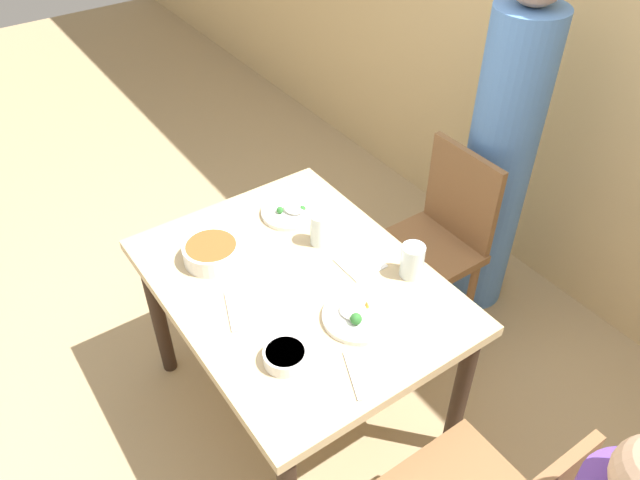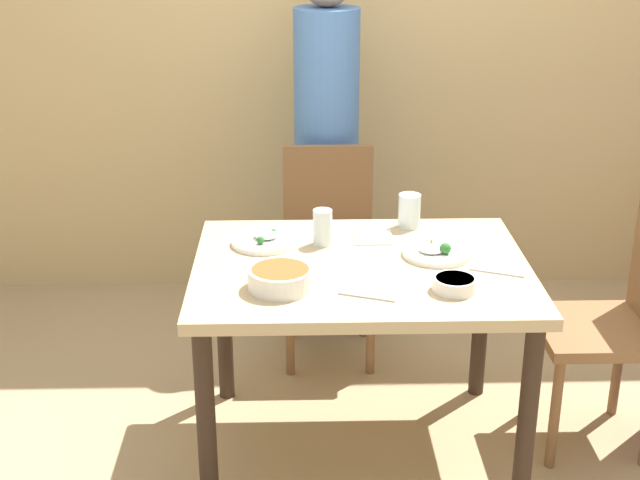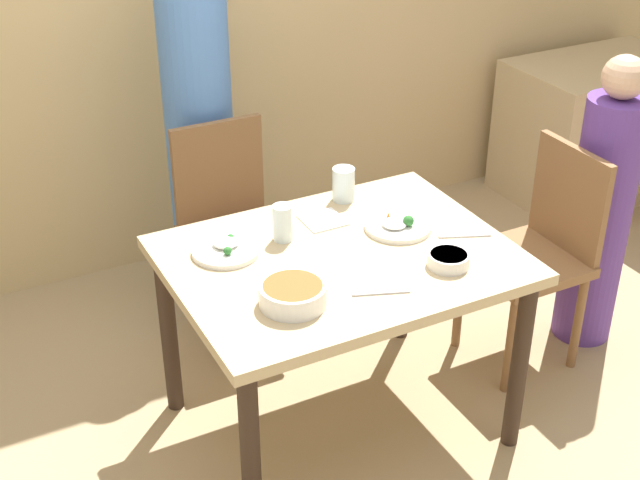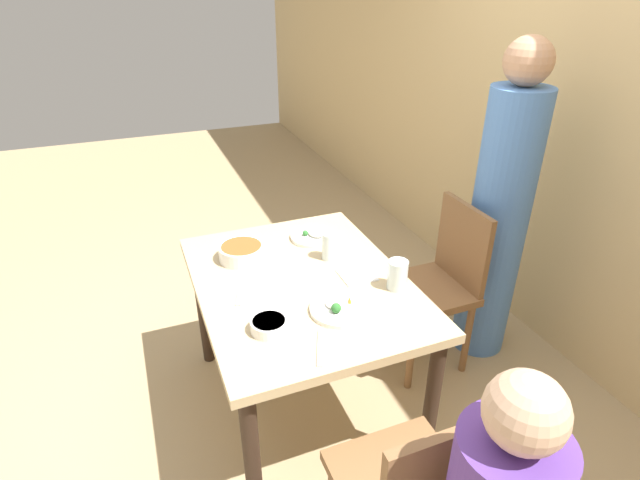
{
  "view_description": "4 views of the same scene",
  "coord_description": "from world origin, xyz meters",
  "px_view_note": "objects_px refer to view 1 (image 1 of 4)",
  "views": [
    {
      "loc": [
        1.32,
        -0.82,
        2.22
      ],
      "look_at": [
        0.05,
        0.06,
        0.91
      ],
      "focal_mm": 35.0,
      "sensor_mm": 36.0,
      "label": 1
    },
    {
      "loc": [
        -0.21,
        -2.71,
        1.88
      ],
      "look_at": [
        -0.14,
        -0.07,
        0.84
      ],
      "focal_mm": 50.0,
      "sensor_mm": 36.0,
      "label": 2
    },
    {
      "loc": [
        -1.22,
        -2.2,
        2.21
      ],
      "look_at": [
        -0.07,
        0.01,
        0.79
      ],
      "focal_mm": 50.0,
      "sensor_mm": 36.0,
      "label": 3
    },
    {
      "loc": [
        1.67,
        -0.58,
        1.86
      ],
      "look_at": [
        0.11,
        0.04,
        0.96
      ],
      "focal_mm": 28.0,
      "sensor_mm": 36.0,
      "label": 4
    }
  ],
  "objects_px": {
    "chair_adult_spot": "(436,239)",
    "glass_water_tall": "(412,261)",
    "plate_rice_adult": "(291,211)",
    "person_adult": "(499,159)",
    "bowl_curry": "(212,252)"
  },
  "relations": [
    {
      "from": "person_adult",
      "to": "plate_rice_adult",
      "type": "relative_size",
      "value": 7.28
    },
    {
      "from": "chair_adult_spot",
      "to": "glass_water_tall",
      "type": "distance_m",
      "value": 0.58
    },
    {
      "from": "person_adult",
      "to": "glass_water_tall",
      "type": "distance_m",
      "value": 0.79
    },
    {
      "from": "plate_rice_adult",
      "to": "person_adult",
      "type": "bearing_deg",
      "value": 74.46
    },
    {
      "from": "plate_rice_adult",
      "to": "glass_water_tall",
      "type": "distance_m",
      "value": 0.55
    },
    {
      "from": "chair_adult_spot",
      "to": "person_adult",
      "type": "bearing_deg",
      "value": 90.0
    },
    {
      "from": "glass_water_tall",
      "to": "bowl_curry",
      "type": "bearing_deg",
      "value": -131.07
    },
    {
      "from": "chair_adult_spot",
      "to": "glass_water_tall",
      "type": "relative_size",
      "value": 7.06
    },
    {
      "from": "person_adult",
      "to": "plate_rice_adult",
      "type": "distance_m",
      "value": 0.93
    },
    {
      "from": "chair_adult_spot",
      "to": "person_adult",
      "type": "relative_size",
      "value": 0.54
    },
    {
      "from": "person_adult",
      "to": "glass_water_tall",
      "type": "bearing_deg",
      "value": -69.15
    },
    {
      "from": "glass_water_tall",
      "to": "person_adult",
      "type": "bearing_deg",
      "value": 110.85
    },
    {
      "from": "person_adult",
      "to": "glass_water_tall",
      "type": "height_order",
      "value": "person_adult"
    },
    {
      "from": "chair_adult_spot",
      "to": "plate_rice_adult",
      "type": "relative_size",
      "value": 3.92
    },
    {
      "from": "chair_adult_spot",
      "to": "glass_water_tall",
      "type": "height_order",
      "value": "chair_adult_spot"
    }
  ]
}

